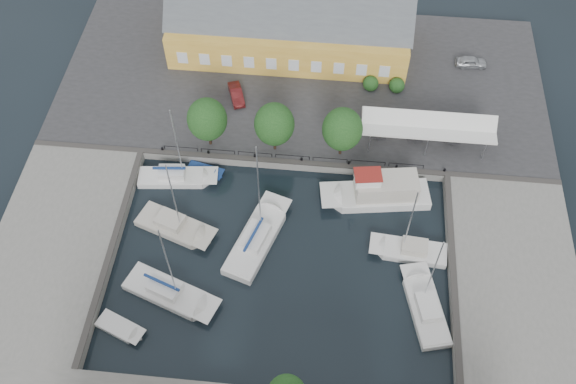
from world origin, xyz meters
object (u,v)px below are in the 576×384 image
object	(u,v)px
car_red	(236,94)
west_boat_d	(170,293)
center_sailboat	(257,239)
trawler	(380,193)
west_boat_a	(176,178)
east_boat_b	(410,251)
launch_sw	(120,328)
east_boat_c	(425,308)
warehouse	(285,24)
tent_canopy	(428,125)
launch_nw	(204,172)
west_boat_b	(174,227)
car_silver	(471,62)

from	to	relation	value
car_red	west_boat_d	world-z (taller)	west_boat_d
center_sailboat	trawler	world-z (taller)	center_sailboat
west_boat_a	car_red	bearing A→B (deg)	67.21
car_red	east_boat_b	xyz separation A→B (m)	(19.60, -18.11, -1.37)
west_boat_a	launch_sw	world-z (taller)	west_boat_a
car_red	east_boat_b	bearing A→B (deg)	-62.68
west_boat_d	launch_sw	distance (m)	5.33
west_boat_d	car_red	bearing A→B (deg)	83.73
east_boat_c	warehouse	bearing A→B (deg)	116.05
west_boat_d	west_boat_a	bearing A→B (deg)	98.91
tent_canopy	east_boat_b	distance (m)	14.07
car_red	east_boat_c	xyz separation A→B (m)	(20.90, -24.06, -1.37)
launch_sw	launch_nw	xyz separation A→B (m)	(4.45, 18.36, -0.00)
launch_nw	center_sailboat	bearing A→B (deg)	-50.19
trawler	east_boat_c	distance (m)	12.95
launch_sw	launch_nw	size ratio (longest dim) A/B	1.15
trawler	east_boat_c	bearing A→B (deg)	-70.09
west_boat_a	west_boat_b	distance (m)	6.15
east_boat_b	west_boat_b	bearing A→B (deg)	178.62
center_sailboat	west_boat_b	distance (m)	8.43
center_sailboat	west_boat_d	world-z (taller)	center_sailboat
east_boat_b	west_boat_a	world-z (taller)	west_boat_a
launch_sw	east_boat_b	bearing A→B (deg)	21.99
tent_canopy	car_silver	xyz separation A→B (m)	(5.84, 12.60, -2.05)
warehouse	center_sailboat	xyz separation A→B (m)	(0.03, -27.56, -4.07)
trawler	tent_canopy	bearing A→B (deg)	57.42
trawler	launch_nw	distance (m)	18.62
east_boat_c	center_sailboat	bearing A→B (deg)	160.41
east_boat_b	car_red	bearing A→B (deg)	137.26
warehouse	trawler	size ratio (longest dim) A/B	2.46
west_boat_b	launch_sw	bearing A→B (deg)	-103.70
car_silver	center_sailboat	distance (m)	34.57
west_boat_b	east_boat_c	bearing A→B (deg)	-14.77
warehouse	car_silver	bearing A→B (deg)	-3.21
east_boat_c	west_boat_d	world-z (taller)	west_boat_d
center_sailboat	west_boat_a	distance (m)	11.62
car_red	east_boat_c	world-z (taller)	east_boat_c
car_red	east_boat_c	bearing A→B (deg)	-68.95
car_red	east_boat_c	size ratio (longest dim) A/B	0.35
center_sailboat	trawler	xyz separation A→B (m)	(11.87, 6.36, 0.65)
east_boat_c	launch_sw	size ratio (longest dim) A/B	2.24
east_boat_b	warehouse	bearing A→B (deg)	118.71
trawler	west_boat_d	world-z (taller)	west_boat_d
tent_canopy	warehouse	bearing A→B (deg)	140.14
car_silver	trawler	distance (m)	22.56
west_boat_d	launch_nw	distance (m)	14.59
launch_sw	west_boat_a	bearing A→B (deg)	84.50
launch_sw	car_silver	bearing A→B (deg)	47.60
car_red	launch_sw	distance (m)	29.41
west_boat_b	warehouse	bearing A→B (deg)	72.69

